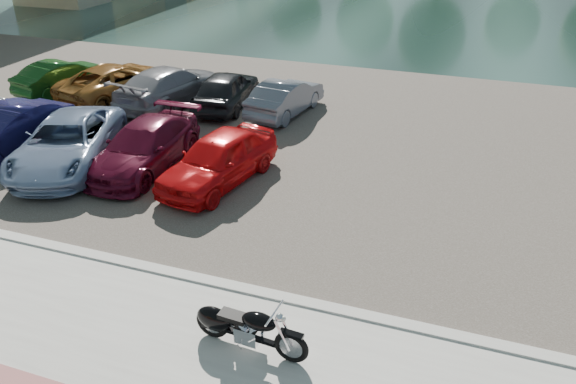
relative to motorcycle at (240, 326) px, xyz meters
The scene contains 14 objects.
ground 0.72m from the motorcycle, 64.94° to the right, with size 200.00×200.00×0.00m, color #595447.
kerb 1.67m from the motorcycle, 83.05° to the left, with size 60.00×0.30×0.14m, color #B1ADA6.
parking_lot 10.60m from the motorcycle, 88.95° to the left, with size 60.00×18.00×0.04m, color #443D37.
river 39.59m from the motorcycle, 89.72° to the left, with size 120.00×40.00×0.00m, color #192E2A.
motorcycle is the anchor object (origin of this frame).
car_1 12.24m from the motorcycle, 151.85° to the left, with size 1.62×4.63×1.53m, color #181646.
car_2 10.10m from the motorcycle, 145.71° to the left, with size 2.51×5.44×1.51m, color #7C91B5.
car_3 8.71m from the motorcycle, 133.41° to the left, with size 1.96×4.83×1.40m, color #510B21.
car_4 7.01m from the motorcycle, 118.63° to the left, with size 1.78×4.42×1.51m, color red.
car_5 17.77m from the motorcycle, 138.85° to the left, with size 1.44×4.14×1.36m, color #114014.
car_6 15.88m from the motorcycle, 132.16° to the left, with size 2.39×5.19×1.44m, color #955C22.
car_7 14.38m from the motorcycle, 124.72° to the left, with size 2.16×5.31×1.54m, color gray.
car_8 13.59m from the motorcycle, 115.78° to the left, with size 1.75×4.35×1.48m, color black.
car_9 12.74m from the motorcycle, 105.63° to the left, with size 1.43×4.09×1.35m, color slate.
Camera 1 is at (3.30, -6.88, 7.76)m, focal length 35.00 mm.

